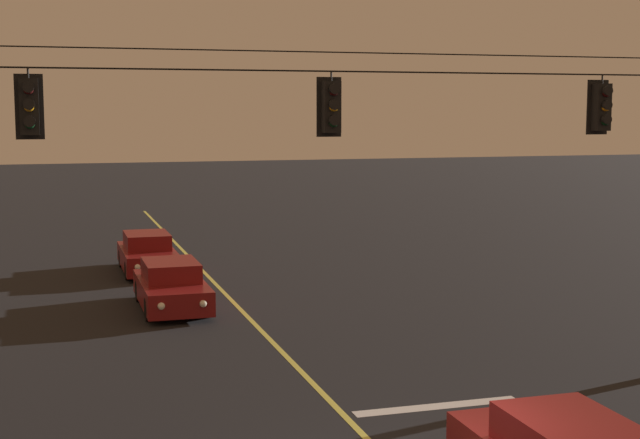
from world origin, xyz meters
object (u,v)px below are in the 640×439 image
(traffic_light_left_inner, at_px, (331,107))
(traffic_light_centre, at_px, (602,107))
(car_oncoming_trailing, at_px, (148,254))
(car_oncoming_lead, at_px, (172,287))
(traffic_light_leftmost, at_px, (29,106))

(traffic_light_left_inner, height_order, traffic_light_centre, same)
(traffic_light_left_inner, bearing_deg, car_oncoming_trailing, 96.48)
(traffic_light_centre, height_order, car_oncoming_lead, traffic_light_centre)
(traffic_light_leftmost, distance_m, car_oncoming_trailing, 17.22)
(traffic_light_left_inner, bearing_deg, traffic_light_leftmost, 180.00)
(traffic_light_centre, bearing_deg, car_oncoming_lead, 128.03)
(traffic_light_leftmost, relative_size, car_oncoming_trailing, 0.28)
(car_oncoming_lead, bearing_deg, car_oncoming_trailing, 90.18)
(traffic_light_left_inner, xyz_separation_m, car_oncoming_lead, (-1.80, 9.72, -5.14))
(traffic_light_leftmost, height_order, traffic_light_centre, same)
(traffic_light_centre, xyz_separation_m, car_oncoming_lead, (-7.60, 9.72, -5.14))
(car_oncoming_trailing, bearing_deg, traffic_light_left_inner, -83.52)
(car_oncoming_lead, bearing_deg, traffic_light_left_inner, -79.49)
(traffic_light_left_inner, xyz_separation_m, traffic_light_centre, (5.80, 0.00, 0.00))
(traffic_light_leftmost, relative_size, traffic_light_left_inner, 1.00)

